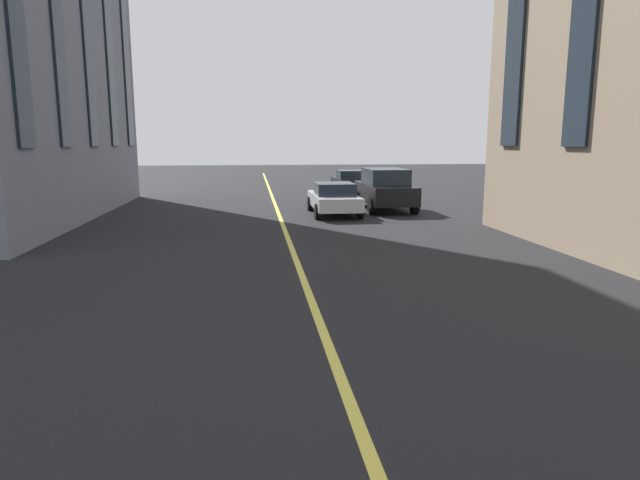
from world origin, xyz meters
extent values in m
cube|color=#D8C64C|center=(20.00, 0.00, 0.00)|extent=(80.00, 0.16, 0.01)
cube|color=black|center=(29.42, -4.90, 0.78)|extent=(4.70, 1.95, 0.80)
cube|color=#19232D|center=(29.42, -4.90, 1.53)|extent=(2.59, 1.72, 0.70)
cylinder|color=black|center=(30.97, -3.96, 0.38)|extent=(0.76, 0.27, 0.76)
cylinder|color=black|center=(30.97, -5.84, 0.38)|extent=(0.76, 0.27, 0.76)
cylinder|color=black|center=(27.87, -3.96, 0.38)|extent=(0.76, 0.27, 0.76)
cylinder|color=black|center=(27.87, -5.84, 0.38)|extent=(0.76, 0.27, 0.76)
cube|color=#B7BABF|center=(28.13, -2.34, 0.59)|extent=(4.40, 1.80, 0.55)
cube|color=#19232D|center=(27.91, -2.34, 1.12)|extent=(1.85, 1.58, 0.50)
cylinder|color=black|center=(29.58, -1.48, 0.32)|extent=(0.64, 0.22, 0.64)
cylinder|color=black|center=(29.58, -3.21, 0.32)|extent=(0.64, 0.22, 0.64)
cylinder|color=black|center=(26.68, -1.48, 0.32)|extent=(0.64, 0.22, 0.64)
cylinder|color=black|center=(26.68, -3.21, 0.32)|extent=(0.64, 0.22, 0.64)
cube|color=black|center=(38.34, -4.90, 0.59)|extent=(4.40, 1.80, 0.55)
cube|color=#19232D|center=(38.12, -4.90, 1.12)|extent=(1.85, 1.58, 0.50)
cylinder|color=black|center=(39.79, -4.04, 0.32)|extent=(0.64, 0.22, 0.64)
cylinder|color=black|center=(39.79, -5.76, 0.32)|extent=(0.64, 0.22, 0.64)
cylinder|color=black|center=(36.89, -4.04, 0.32)|extent=(0.64, 0.22, 0.64)
cylinder|color=black|center=(36.89, -5.76, 0.32)|extent=(0.64, 0.22, 0.64)
camera|label=1|loc=(5.14, 1.10, 3.07)|focal=30.58mm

